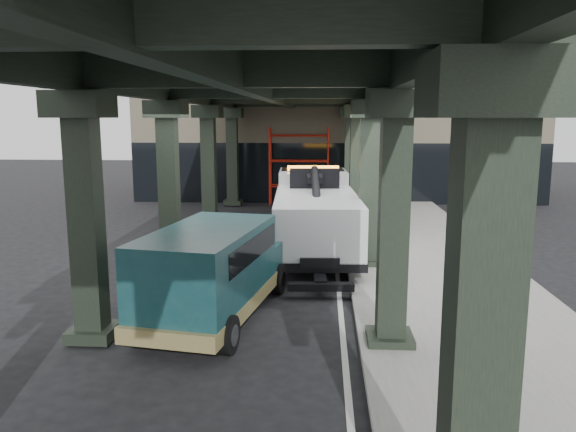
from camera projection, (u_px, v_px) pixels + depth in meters
The scene contains 8 objects.
ground at pixel (276, 286), 15.21m from camera, with size 90.00×90.00×0.00m, color black.
sidewalk at pixel (430, 267), 16.89m from camera, with size 5.00×40.00×0.15m, color gray.
lane_stripe at pixel (337, 267), 17.07m from camera, with size 0.12×38.00×0.01m, color silver.
viaduct at pixel (267, 84), 16.26m from camera, with size 7.40×32.00×6.40m.
building at pixel (336, 126), 34.06m from camera, with size 22.00×10.00×8.00m, color #C6B793.
scaffolding at pixel (299, 164), 29.24m from camera, with size 3.08×0.88×4.00m.
tow_truck at pixel (314, 210), 18.99m from camera, with size 2.98×8.98×2.90m.
towed_van at pixel (213, 270), 12.47m from camera, with size 2.89×5.56×2.15m.
Camera 1 is at (1.25, -14.60, 4.50)m, focal length 35.00 mm.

